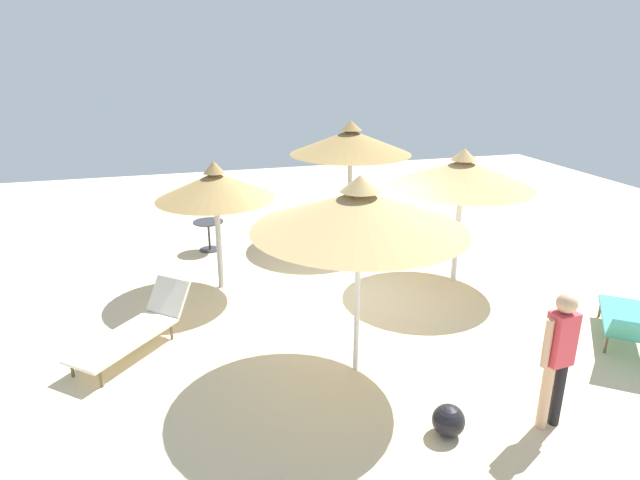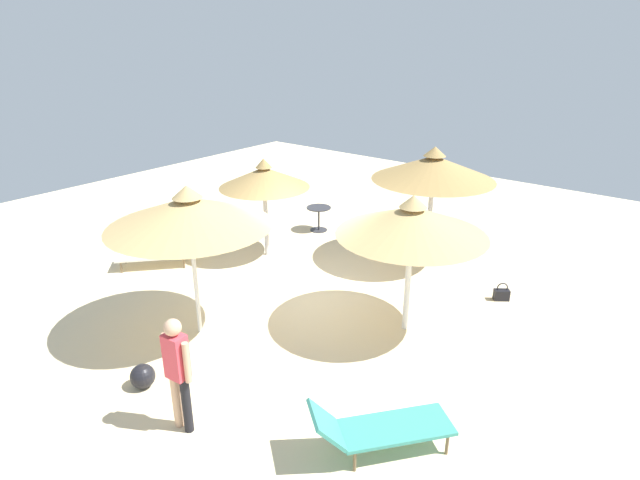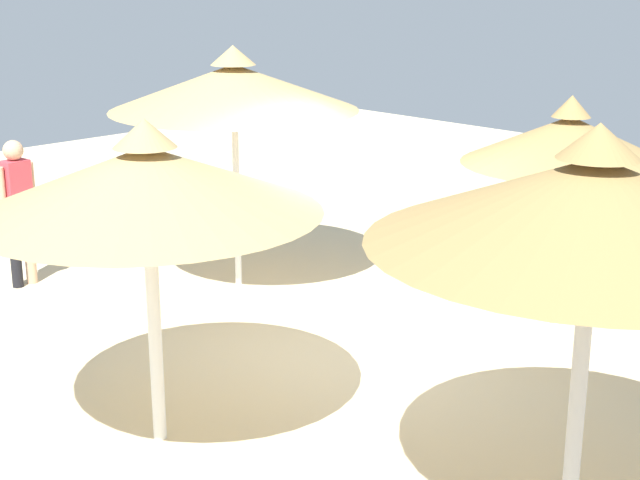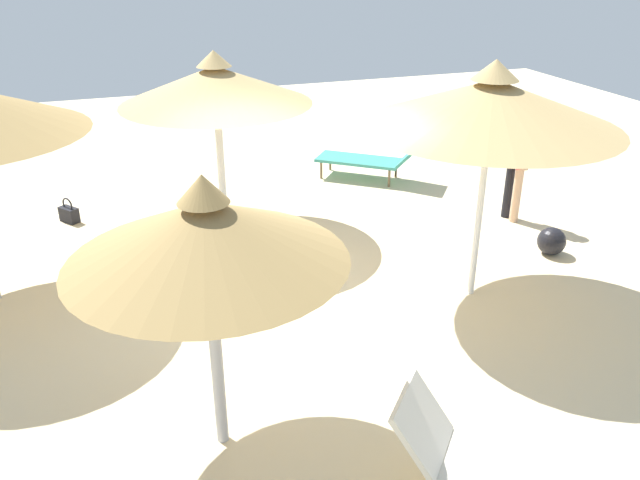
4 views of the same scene
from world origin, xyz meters
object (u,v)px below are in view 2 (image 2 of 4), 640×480
Objects in this scene: parasol_umbrella_far_left at (434,168)px; lounge_chair_back at (164,251)px; beach_ball at (143,376)px; person_standing_edge at (177,367)px; parasol_umbrella_center at (264,177)px; parasol_umbrella_near_left at (412,221)px; lounge_chair_near_right at (378,427)px; handbag at (502,294)px; side_table_round at (319,215)px; parasol_umbrella_front at (189,212)px.

parasol_umbrella_far_left is 6.62m from lounge_chair_back.
person_standing_edge is at bearing -98.24° from beach_ball.
parasol_umbrella_center is 6.28m from person_standing_edge.
lounge_chair_back is (-1.05, 5.96, -1.80)m from parasol_umbrella_near_left.
lounge_chair_near_right is (-6.02, -2.43, -1.93)m from parasol_umbrella_far_left.
person_standing_edge is at bearing 161.91° from handbag.
parasol_umbrella_far_left is at bearing 20.73° from parasol_umbrella_near_left.
side_table_round is (6.01, 5.80, 0.08)m from lounge_chair_near_right.
handbag is at bearing 2.78° from lounge_chair_near_right.
beach_ball is at bearing -156.99° from parasol_umbrella_center.
parasol_umbrella_near_left reaches higher than lounge_chair_back.
lounge_chair_back reaches higher than beach_ball.
person_standing_edge is 2.57× the size of side_table_round.
handbag is 5.62m from side_table_round.
parasol_umbrella_front is 1.07× the size of parasol_umbrella_near_left.
parasol_umbrella_center reaches higher than lounge_chair_back.
beach_ball is (-4.10, 2.35, -1.96)m from parasol_umbrella_near_left.
person_standing_edge reaches higher than beach_ball.
parasol_umbrella_front is 1.45× the size of lounge_chair_back.
parasol_umbrella_far_left is 3.97m from parasol_umbrella_center.
parasol_umbrella_front is at bearing -155.61° from parasol_umbrella_center.
parasol_umbrella_center is (0.93, 4.48, -0.16)m from parasol_umbrella_near_left.
beach_ball is (-1.61, -0.59, -2.17)m from parasol_umbrella_front.
lounge_chair_near_right is (-2.95, -1.27, -1.76)m from parasol_umbrella_near_left.
person_standing_edge is 4.44× the size of handbag.
parasol_umbrella_near_left is at bearing 23.32° from lounge_chair_near_right.
parasol_umbrella_far_left is at bearing -17.77° from parasol_umbrella_front.
lounge_chair_back is at bearing 130.65° from parasol_umbrella_far_left.
lounge_chair_near_right is at bearing -157.99° from parasol_umbrella_far_left.
beach_ball is at bearing -159.99° from parasol_umbrella_front.
person_standing_edge is (-1.79, -1.83, -1.34)m from parasol_umbrella_front.
parasol_umbrella_front reaches higher than handbag.
parasol_umbrella_near_left is 1.36× the size of lounge_chair_back.
parasol_umbrella_far_left is 1.06× the size of parasol_umbrella_near_left.
beach_ball is at bearing 81.76° from person_standing_edge.
parasol_umbrella_center is 6.30× the size of beach_ball.
person_standing_edge is at bearing 165.53° from parasol_umbrella_near_left.
parasol_umbrella_far_left reaches higher than lounge_chair_near_right.
parasol_umbrella_center is 5.75m from beach_ball.
lounge_chair_near_right is at bearing -60.82° from person_standing_edge.
lounge_chair_back reaches higher than side_table_round.
parasol_umbrella_center is at bearing 23.01° from beach_ball.
beach_ball is at bearing 150.17° from parasol_umbrella_near_left.
parasol_umbrella_front is 3.90m from lounge_chair_back.
handbag is at bearing -40.04° from parasol_umbrella_front.
parasol_umbrella_front is 1.17× the size of parasol_umbrella_center.
parasol_umbrella_far_left reaches higher than side_table_round.
parasol_umbrella_near_left is 5.72m from side_table_round.
lounge_chair_near_right is 1.06× the size of person_standing_edge.
lounge_chair_near_right reaches higher than handbag.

